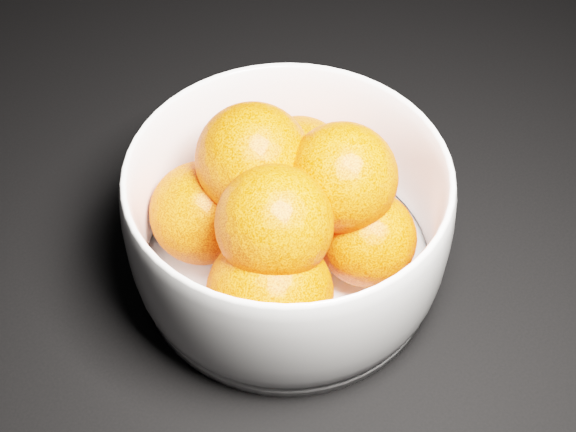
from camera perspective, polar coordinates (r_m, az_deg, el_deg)
ground at (r=0.81m, az=-7.86°, el=9.45°), size 3.00×3.00×0.00m
bowl at (r=0.60m, az=-0.00°, el=-0.37°), size 0.24×0.24×0.12m
orange_pile at (r=0.58m, az=-0.39°, el=0.31°), size 0.18×0.18×0.13m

